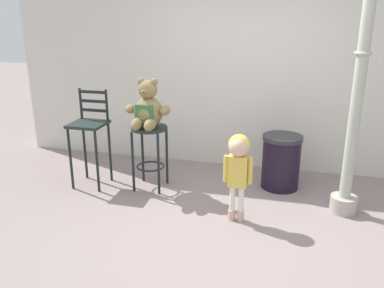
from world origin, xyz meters
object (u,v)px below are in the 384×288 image
bar_stool_with_teddy (150,143)px  trash_bin (281,162)px  lamppost (356,106)px  bar_chair_empty (90,130)px  teddy_bear (148,109)px  child_walking (238,159)px

bar_stool_with_teddy → trash_bin: (1.57, 0.40, -0.24)m
trash_bin → lamppost: 1.21m
trash_bin → bar_chair_empty: 2.40m
teddy_bear → lamppost: lamppost is taller
teddy_bear → child_walking: teddy_bear is taller
trash_bin → bar_chair_empty: bar_chair_empty is taller
lamppost → trash_bin: bearing=145.0°
teddy_bear → bar_chair_empty: size_ratio=0.48×
teddy_bear → trash_bin: bearing=15.4°
trash_bin → teddy_bear: bearing=-164.6°
lamppost → bar_chair_empty: 3.06m
lamppost → bar_chair_empty: bearing=179.7°
trash_bin → bar_chair_empty: (-2.32, -0.48, 0.38)m
trash_bin → lamppost: size_ratio=0.23×
bar_stool_with_teddy → teddy_bear: bearing=-90.0°
bar_chair_empty → teddy_bear: bearing=3.9°
bar_stool_with_teddy → teddy_bear: 0.43m
bar_stool_with_teddy → child_walking: bearing=-26.0°
bar_stool_with_teddy → child_walking: size_ratio=0.85×
trash_bin → bar_chair_empty: size_ratio=0.56×
bar_stool_with_teddy → child_walking: 1.30m
lamppost → child_walking: bearing=-157.0°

